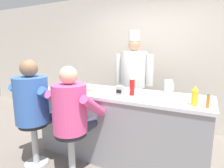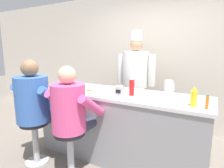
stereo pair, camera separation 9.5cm
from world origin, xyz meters
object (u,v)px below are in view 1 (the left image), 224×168
at_px(ketchup_bottle_red, 132,86).
at_px(napkin_dispenser_chrome, 120,91).
at_px(hot_sauce_bottle_orange, 208,101).
at_px(cook_in_whites_near, 134,78).
at_px(breakfast_plate, 90,91).
at_px(coffee_mug_white, 120,89).
at_px(cereal_bowl, 78,88).
at_px(water_pitcher_clear, 168,87).
at_px(diner_seated_pink, 72,112).
at_px(mustard_bottle_yellow, 195,96).
at_px(diner_seated_blue, 34,103).

xyz_separation_m(ketchup_bottle_red, napkin_dispenser_chrome, (-0.13, -0.11, -0.06)).
height_order(hot_sauce_bottle_orange, cook_in_whites_near, cook_in_whites_near).
xyz_separation_m(breakfast_plate, coffee_mug_white, (0.39, 0.19, 0.03)).
bearing_deg(ketchup_bottle_red, hot_sauce_bottle_orange, -10.20).
bearing_deg(ketchup_bottle_red, cereal_bowl, -178.96).
bearing_deg(water_pitcher_clear, diner_seated_pink, -136.40).
relative_size(breakfast_plate, cook_in_whites_near, 0.14).
relative_size(mustard_bottle_yellow, napkin_dispenser_chrome, 1.70).
bearing_deg(ketchup_bottle_red, napkin_dispenser_chrome, -139.92).
height_order(hot_sauce_bottle_orange, breakfast_plate, hot_sauce_bottle_orange).
bearing_deg(mustard_bottle_yellow, diner_seated_pink, -159.99).
xyz_separation_m(breakfast_plate, cook_in_whites_near, (0.26, 1.07, 0.06)).
distance_m(breakfast_plate, coffee_mug_white, 0.44).
relative_size(hot_sauce_bottle_orange, water_pitcher_clear, 0.75).
bearing_deg(napkin_dispenser_chrome, cereal_bowl, 173.02).
distance_m(ketchup_bottle_red, hot_sauce_bottle_orange, 0.90).
xyz_separation_m(diner_seated_blue, diner_seated_pink, (0.63, -0.00, -0.03)).
relative_size(water_pitcher_clear, diner_seated_pink, 0.14).
height_order(mustard_bottle_yellow, coffee_mug_white, mustard_bottle_yellow).
height_order(mustard_bottle_yellow, water_pitcher_clear, mustard_bottle_yellow).
distance_m(coffee_mug_white, diner_seated_blue, 1.17).
bearing_deg(hot_sauce_bottle_orange, water_pitcher_clear, 136.63).
bearing_deg(cereal_bowl, coffee_mug_white, 10.49).
xyz_separation_m(mustard_bottle_yellow, hot_sauce_bottle_orange, (0.13, -0.03, -0.03)).
height_order(cereal_bowl, napkin_dispenser_chrome, napkin_dispenser_chrome).
distance_m(mustard_bottle_yellow, breakfast_plate, 1.37).
relative_size(hot_sauce_bottle_orange, cereal_bowl, 0.95).
bearing_deg(diner_seated_pink, mustard_bottle_yellow, 20.01).
distance_m(water_pitcher_clear, cereal_bowl, 1.32).
relative_size(cereal_bowl, diner_seated_blue, 0.11).
height_order(ketchup_bottle_red, cook_in_whites_near, cook_in_whites_near).
xyz_separation_m(mustard_bottle_yellow, napkin_dispenser_chrome, (-0.88, 0.02, -0.04)).
bearing_deg(coffee_mug_white, ketchup_bottle_red, -26.03).
relative_size(breakfast_plate, diner_seated_pink, 0.19).
xyz_separation_m(ketchup_bottle_red, breakfast_plate, (-0.61, -0.08, -0.11)).
height_order(mustard_bottle_yellow, hot_sauce_bottle_orange, mustard_bottle_yellow).
bearing_deg(hot_sauce_bottle_orange, coffee_mug_white, 166.48).
xyz_separation_m(napkin_dispenser_chrome, diner_seated_blue, (-1.02, -0.48, -0.16)).
height_order(diner_seated_blue, cook_in_whites_near, cook_in_whites_near).
xyz_separation_m(water_pitcher_clear, diner_seated_blue, (-1.56, -0.88, -0.20)).
bearing_deg(napkin_dispenser_chrome, water_pitcher_clear, 36.81).
relative_size(cereal_bowl, cook_in_whites_near, 0.08).
bearing_deg(cereal_bowl, diner_seated_pink, -59.03).
height_order(water_pitcher_clear, diner_seated_pink, diner_seated_pink).
bearing_deg(napkin_dispenser_chrome, cook_in_whites_near, 101.34).
bearing_deg(diner_seated_pink, cereal_bowl, 120.97).
bearing_deg(breakfast_plate, coffee_mug_white, 25.56).
height_order(ketchup_bottle_red, coffee_mug_white, ketchup_bottle_red).
distance_m(diner_seated_pink, cook_in_whites_near, 1.61).
bearing_deg(napkin_dispenser_chrome, diner_seated_pink, -129.18).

